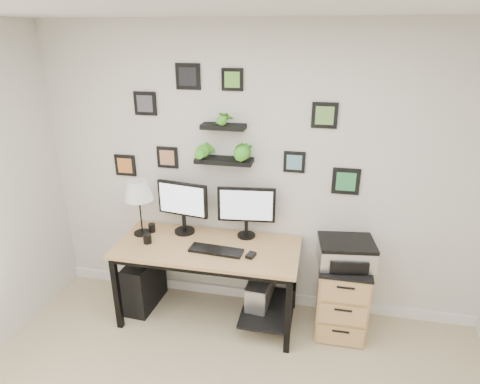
% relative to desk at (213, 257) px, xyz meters
% --- Properties ---
extents(room, '(4.00, 4.00, 4.00)m').
position_rel_desk_xyz_m(room, '(0.36, 0.32, -0.58)').
color(room, '#C4B28C').
rests_on(room, ground).
extents(desk, '(1.60, 0.70, 0.75)m').
position_rel_desk_xyz_m(desk, '(0.00, 0.00, 0.00)').
color(desk, tan).
rests_on(desk, ground).
extents(monitor_left, '(0.48, 0.22, 0.49)m').
position_rel_desk_xyz_m(monitor_left, '(-0.32, 0.17, 0.41)').
color(monitor_left, black).
rests_on(monitor_left, desk).
extents(monitor_right, '(0.51, 0.18, 0.48)m').
position_rel_desk_xyz_m(monitor_right, '(0.26, 0.21, 0.41)').
color(monitor_right, black).
rests_on(monitor_right, desk).
extents(keyboard, '(0.47, 0.18, 0.02)m').
position_rel_desk_xyz_m(keyboard, '(0.06, -0.11, 0.14)').
color(keyboard, black).
rests_on(keyboard, desk).
extents(mouse, '(0.09, 0.11, 0.03)m').
position_rel_desk_xyz_m(mouse, '(0.37, -0.14, 0.14)').
color(mouse, black).
rests_on(mouse, desk).
extents(table_lamp, '(0.25, 0.25, 0.52)m').
position_rel_desk_xyz_m(table_lamp, '(-0.69, 0.07, 0.54)').
color(table_lamp, black).
rests_on(table_lamp, desk).
extents(mug, '(0.07, 0.07, 0.08)m').
position_rel_desk_xyz_m(mug, '(-0.57, -0.09, 0.17)').
color(mug, black).
rests_on(mug, desk).
extents(pen_cup, '(0.06, 0.06, 0.08)m').
position_rel_desk_xyz_m(pen_cup, '(-0.62, 0.12, 0.16)').
color(pen_cup, black).
rests_on(pen_cup, desk).
extents(pc_tower_black, '(0.25, 0.50, 0.49)m').
position_rel_desk_xyz_m(pc_tower_black, '(-0.69, 0.02, -0.38)').
color(pc_tower_black, black).
rests_on(pc_tower_black, ground).
extents(pc_tower_grey, '(0.22, 0.44, 0.42)m').
position_rel_desk_xyz_m(pc_tower_grey, '(0.43, 0.04, -0.41)').
color(pc_tower_grey, gray).
rests_on(pc_tower_grey, ground).
extents(file_cabinet, '(0.43, 0.53, 0.67)m').
position_rel_desk_xyz_m(file_cabinet, '(1.15, 0.06, -0.29)').
color(file_cabinet, tan).
rests_on(file_cabinet, ground).
extents(printer, '(0.49, 0.42, 0.20)m').
position_rel_desk_xyz_m(printer, '(1.14, 0.06, 0.15)').
color(printer, silver).
rests_on(printer, file_cabinet).
extents(wall_decor, '(2.24, 0.18, 1.06)m').
position_rel_desk_xyz_m(wall_decor, '(0.07, 0.26, 1.02)').
color(wall_decor, black).
rests_on(wall_decor, ground).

